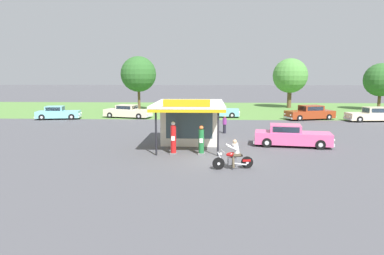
{
  "coord_description": "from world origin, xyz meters",
  "views": [
    {
      "loc": [
        -0.56,
        -20.24,
        4.92
      ],
      "look_at": [
        -1.58,
        2.97,
        1.4
      ],
      "focal_mm": 32.53,
      "sensor_mm": 36.0,
      "label": 1
    }
  ],
  "objects_px": {
    "featured_classic_sedan": "(291,136)",
    "parked_car_back_row_centre_right": "(310,113)",
    "gas_pump_nearside": "(173,139)",
    "parked_car_back_row_centre": "(217,111)",
    "bystander_strolling_foreground": "(225,124)",
    "parked_car_back_row_right": "(58,113)",
    "parked_car_back_row_far_left": "(128,112)",
    "gas_pump_offside": "(201,141)",
    "motorcycle_with_rider": "(234,157)",
    "parked_car_back_row_centre_left": "(373,115)",
    "bystander_chatting_near_pumps": "(183,116)"
  },
  "relations": [
    {
      "from": "parked_car_back_row_centre_left",
      "to": "bystander_strolling_foreground",
      "type": "xyz_separation_m",
      "value": [
        -16.21,
        -8.44,
        0.09
      ]
    },
    {
      "from": "gas_pump_offside",
      "to": "featured_classic_sedan",
      "type": "xyz_separation_m",
      "value": [
        6.22,
        2.88,
        -0.14
      ]
    },
    {
      "from": "gas_pump_nearside",
      "to": "bystander_chatting_near_pumps",
      "type": "relative_size",
      "value": 1.2
    },
    {
      "from": "gas_pump_nearside",
      "to": "parked_car_back_row_centre",
      "type": "relative_size",
      "value": 0.39
    },
    {
      "from": "parked_car_back_row_centre",
      "to": "bystander_chatting_near_pumps",
      "type": "height_order",
      "value": "bystander_chatting_near_pumps"
    },
    {
      "from": "motorcycle_with_rider",
      "to": "gas_pump_offside",
      "type": "bearing_deg",
      "value": 118.4
    },
    {
      "from": "parked_car_back_row_centre",
      "to": "bystander_chatting_near_pumps",
      "type": "xyz_separation_m",
      "value": [
        -3.56,
        -6.88,
        0.22
      ]
    },
    {
      "from": "featured_classic_sedan",
      "to": "parked_car_back_row_far_left",
      "type": "xyz_separation_m",
      "value": [
        -15.08,
        15.63,
        -0.01
      ]
    },
    {
      "from": "gas_pump_offside",
      "to": "parked_car_back_row_right",
      "type": "height_order",
      "value": "gas_pump_offside"
    },
    {
      "from": "parked_car_back_row_centre",
      "to": "bystander_strolling_foreground",
      "type": "relative_size",
      "value": 3.48
    },
    {
      "from": "gas_pump_offside",
      "to": "motorcycle_with_rider",
      "type": "xyz_separation_m",
      "value": [
        1.77,
        -3.28,
        -0.18
      ]
    },
    {
      "from": "bystander_chatting_near_pumps",
      "to": "bystander_strolling_foreground",
      "type": "distance_m",
      "value": 6.07
    },
    {
      "from": "gas_pump_nearside",
      "to": "motorcycle_with_rider",
      "type": "relative_size",
      "value": 0.95
    },
    {
      "from": "gas_pump_nearside",
      "to": "parked_car_back_row_centre",
      "type": "distance_m",
      "value": 19.87
    },
    {
      "from": "featured_classic_sedan",
      "to": "parked_car_back_row_right",
      "type": "relative_size",
      "value": 1.09
    },
    {
      "from": "gas_pump_offside",
      "to": "parked_car_back_row_centre",
      "type": "distance_m",
      "value": 19.66
    },
    {
      "from": "gas_pump_offside",
      "to": "bystander_strolling_foreground",
      "type": "distance_m",
      "value": 8.28
    },
    {
      "from": "parked_car_back_row_centre_right",
      "to": "bystander_chatting_near_pumps",
      "type": "height_order",
      "value": "bystander_chatting_near_pumps"
    },
    {
      "from": "featured_classic_sedan",
      "to": "bystander_strolling_foreground",
      "type": "bearing_deg",
      "value": 130.18
    },
    {
      "from": "gas_pump_nearside",
      "to": "bystander_strolling_foreground",
      "type": "xyz_separation_m",
      "value": [
        3.58,
        8.07,
        -0.16
      ]
    },
    {
      "from": "parked_car_back_row_centre_right",
      "to": "bystander_chatting_near_pumps",
      "type": "xyz_separation_m",
      "value": [
        -13.83,
        -5.03,
        0.21
      ]
    },
    {
      "from": "parked_car_back_row_centre_right",
      "to": "parked_car_back_row_far_left",
      "type": "bearing_deg",
      "value": 177.89
    },
    {
      "from": "featured_classic_sedan",
      "to": "parked_car_back_row_centre_left",
      "type": "bearing_deg",
      "value": 49.04
    },
    {
      "from": "parked_car_back_row_far_left",
      "to": "parked_car_back_row_centre_right",
      "type": "height_order",
      "value": "parked_car_back_row_centre_right"
    },
    {
      "from": "motorcycle_with_rider",
      "to": "parked_car_back_row_right",
      "type": "height_order",
      "value": "motorcycle_with_rider"
    },
    {
      "from": "featured_classic_sedan",
      "to": "bystander_chatting_near_pumps",
      "type": "distance_m",
      "value": 12.86
    },
    {
      "from": "gas_pump_nearside",
      "to": "gas_pump_offside",
      "type": "distance_m",
      "value": 1.75
    },
    {
      "from": "bystander_chatting_near_pumps",
      "to": "parked_car_back_row_right",
      "type": "bearing_deg",
      "value": 163.83
    },
    {
      "from": "parked_car_back_row_centre",
      "to": "parked_car_back_row_right",
      "type": "xyz_separation_m",
      "value": [
        -17.92,
        -2.71,
        -0.05
      ]
    },
    {
      "from": "gas_pump_offside",
      "to": "parked_car_back_row_centre",
      "type": "xyz_separation_m",
      "value": [
        1.5,
        19.61,
        -0.12
      ]
    },
    {
      "from": "parked_car_back_row_far_left",
      "to": "bystander_strolling_foreground",
      "type": "height_order",
      "value": "bystander_strolling_foreground"
    },
    {
      "from": "parked_car_back_row_centre",
      "to": "bystander_strolling_foreground",
      "type": "xyz_separation_m",
      "value": [
        0.33,
        -11.53,
        0.08
      ]
    },
    {
      "from": "gas_pump_nearside",
      "to": "parked_car_back_row_centre_right",
      "type": "height_order",
      "value": "gas_pump_nearside"
    },
    {
      "from": "parked_car_back_row_centre_left",
      "to": "bystander_strolling_foreground",
      "type": "distance_m",
      "value": 18.28
    },
    {
      "from": "parked_car_back_row_right",
      "to": "parked_car_back_row_far_left",
      "type": "bearing_deg",
      "value": 12.14
    },
    {
      "from": "gas_pump_nearside",
      "to": "bystander_strolling_foreground",
      "type": "relative_size",
      "value": 1.37
    },
    {
      "from": "parked_car_back_row_right",
      "to": "gas_pump_nearside",
      "type": "bearing_deg",
      "value": -49.01
    },
    {
      "from": "motorcycle_with_rider",
      "to": "bystander_strolling_foreground",
      "type": "height_order",
      "value": "motorcycle_with_rider"
    },
    {
      "from": "parked_car_back_row_right",
      "to": "parked_car_back_row_centre_left",
      "type": "distance_m",
      "value": 34.47
    },
    {
      "from": "gas_pump_nearside",
      "to": "featured_classic_sedan",
      "type": "relative_size",
      "value": 0.38
    },
    {
      "from": "featured_classic_sedan",
      "to": "parked_car_back_row_centre_right",
      "type": "bearing_deg",
      "value": 69.52
    },
    {
      "from": "featured_classic_sedan",
      "to": "parked_car_back_row_centre_left",
      "type": "xyz_separation_m",
      "value": [
        11.83,
        13.63,
        0.0
      ]
    },
    {
      "from": "gas_pump_nearside",
      "to": "gas_pump_offside",
      "type": "xyz_separation_m",
      "value": [
        1.74,
        -0.0,
        -0.12
      ]
    },
    {
      "from": "parked_car_back_row_far_left",
      "to": "parked_car_back_row_right",
      "type": "relative_size",
      "value": 1.16
    },
    {
      "from": "motorcycle_with_rider",
      "to": "parked_car_back_row_centre_right",
      "type": "height_order",
      "value": "motorcycle_with_rider"
    },
    {
      "from": "parked_car_back_row_centre",
      "to": "bystander_strolling_foreground",
      "type": "distance_m",
      "value": 11.54
    },
    {
      "from": "parked_car_back_row_centre_left",
      "to": "gas_pump_offside",
      "type": "bearing_deg",
      "value": -137.54
    },
    {
      "from": "parked_car_back_row_far_left",
      "to": "bystander_chatting_near_pumps",
      "type": "bearing_deg",
      "value": -40.37
    },
    {
      "from": "parked_car_back_row_centre",
      "to": "parked_car_back_row_far_left",
      "type": "height_order",
      "value": "parked_car_back_row_centre"
    },
    {
      "from": "featured_classic_sedan",
      "to": "gas_pump_nearside",
      "type": "bearing_deg",
      "value": -160.09
    }
  ]
}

